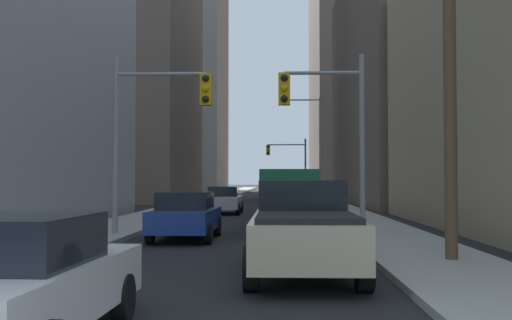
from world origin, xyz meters
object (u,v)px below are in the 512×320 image
at_px(cargo_van_green, 289,196).
at_px(pickup_truck_beige, 303,228).
at_px(sedan_blue, 186,215).
at_px(traffic_signal_near_right, 326,116).
at_px(traffic_signal_far_right, 288,158).
at_px(traffic_signal_near_left, 157,116).
at_px(sedan_white, 16,281).
at_px(sedan_navy, 283,202).
at_px(sedan_silver, 224,200).

bearing_deg(cargo_van_green, pickup_truck_beige, -89.38).
xyz_separation_m(sedan_blue, traffic_signal_near_right, (4.51, 0.59, 3.22)).
bearing_deg(sedan_blue, traffic_signal_far_right, 84.64).
xyz_separation_m(cargo_van_green, traffic_signal_near_left, (-4.39, -2.84, 2.73)).
height_order(pickup_truck_beige, sedan_white, pickup_truck_beige).
xyz_separation_m(sedan_white, traffic_signal_near_right, (4.55, 12.91, 3.22)).
bearing_deg(traffic_signal_near_right, sedan_navy, 96.87).
distance_m(cargo_van_green, sedan_blue, 4.81).
relative_size(sedan_white, sedan_blue, 1.01).
bearing_deg(traffic_signal_near_right, cargo_van_green, 112.55).
height_order(sedan_silver, traffic_signal_near_right, traffic_signal_near_right).
xyz_separation_m(traffic_signal_near_left, traffic_signal_near_right, (5.56, -0.00, -0.02)).
height_order(sedan_silver, sedan_navy, same).
xyz_separation_m(sedan_blue, sedan_navy, (3.19, 11.50, 0.00)).
bearing_deg(pickup_truck_beige, sedan_silver, 99.41).
distance_m(pickup_truck_beige, sedan_silver, 21.52).
xyz_separation_m(pickup_truck_beige, sedan_navy, (-0.25, 18.35, -0.16)).
height_order(pickup_truck_beige, traffic_signal_near_left, traffic_signal_near_left).
relative_size(sedan_blue, traffic_signal_far_right, 0.70).
bearing_deg(pickup_truck_beige, traffic_signal_far_right, 89.41).
height_order(sedan_blue, sedan_silver, same).
distance_m(sedan_white, traffic_signal_far_right, 54.51).
height_order(sedan_blue, traffic_signal_far_right, traffic_signal_far_right).
distance_m(sedan_navy, traffic_signal_far_right, 30.64).
xyz_separation_m(cargo_van_green, sedan_blue, (-3.33, -3.43, -0.52)).
height_order(cargo_van_green, traffic_signal_far_right, traffic_signal_far_right).
distance_m(sedan_blue, sedan_navy, 11.93).
xyz_separation_m(pickup_truck_beige, traffic_signal_near_left, (-4.50, 7.45, 3.08)).
bearing_deg(sedan_blue, sedan_white, -90.19).
bearing_deg(traffic_signal_near_left, traffic_signal_near_right, -0.00).
distance_m(cargo_van_green, sedan_navy, 8.08).
bearing_deg(sedan_blue, pickup_truck_beige, -63.38).
distance_m(sedan_blue, traffic_signal_near_left, 3.47).
height_order(sedan_blue, traffic_signal_near_left, traffic_signal_near_left).
relative_size(sedan_white, traffic_signal_near_left, 0.71).
bearing_deg(cargo_van_green, sedan_blue, -134.13).
distance_m(sedan_silver, traffic_signal_far_right, 28.06).
xyz_separation_m(pickup_truck_beige, sedan_blue, (-3.44, 6.86, -0.16)).
height_order(cargo_van_green, sedan_white, cargo_van_green).
bearing_deg(sedan_blue, sedan_navy, 74.49).
xyz_separation_m(sedan_silver, sedan_navy, (3.27, -2.87, 0.00)).
relative_size(sedan_navy, traffic_signal_near_right, 0.71).
bearing_deg(cargo_van_green, sedan_silver, 107.31).
xyz_separation_m(pickup_truck_beige, cargo_van_green, (-0.11, 10.29, 0.35)).
distance_m(cargo_van_green, traffic_signal_far_right, 38.62).
distance_m(sedan_navy, traffic_signal_near_left, 12.14).
distance_m(sedan_white, traffic_signal_near_left, 13.35).
bearing_deg(pickup_truck_beige, traffic_signal_near_left, 121.11).
height_order(sedan_white, sedan_navy, same).
xyz_separation_m(cargo_van_green, sedan_silver, (-3.41, 10.94, -0.52)).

